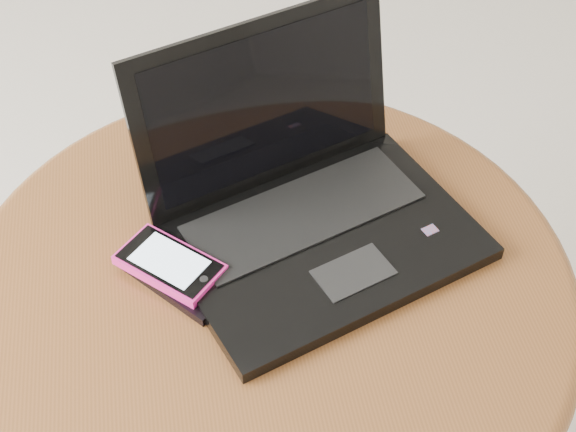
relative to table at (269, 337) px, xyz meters
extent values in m
cylinder|color=brown|center=(0.00, 0.00, -0.16)|extent=(0.11, 0.11, 0.49)
cylinder|color=brown|center=(0.00, 0.00, 0.10)|extent=(0.66, 0.66, 0.03)
torus|color=brown|center=(0.00, 0.00, 0.10)|extent=(0.69, 0.69, 0.03)
cube|color=black|center=(0.07, 0.03, 0.13)|extent=(0.39, 0.33, 0.02)
cube|color=black|center=(0.05, 0.07, 0.14)|extent=(0.29, 0.19, 0.00)
cube|color=black|center=(0.09, -0.03, 0.14)|extent=(0.09, 0.08, 0.00)
cube|color=red|center=(0.19, 0.02, 0.14)|extent=(0.02, 0.02, 0.00)
cube|color=black|center=(0.02, 0.16, 0.23)|extent=(0.32, 0.16, 0.20)
cube|color=black|center=(0.03, 0.15, 0.23)|extent=(0.28, 0.13, 0.17)
cube|color=black|center=(-0.09, 0.01, 0.12)|extent=(0.13, 0.14, 0.01)
cube|color=#A00E62|center=(-0.13, 0.05, 0.13)|extent=(0.05, 0.05, 0.00)
cube|color=#FF2699|center=(-0.10, 0.02, 0.14)|extent=(0.12, 0.12, 0.01)
cube|color=black|center=(-0.10, 0.02, 0.14)|extent=(0.12, 0.12, 0.00)
cube|color=silver|center=(-0.10, 0.02, 0.14)|extent=(0.09, 0.09, 0.00)
cylinder|color=black|center=(-0.07, -0.01, 0.14)|extent=(0.01, 0.01, 0.00)
camera|label=1|loc=(-0.08, -0.59, 0.82)|focal=51.78mm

